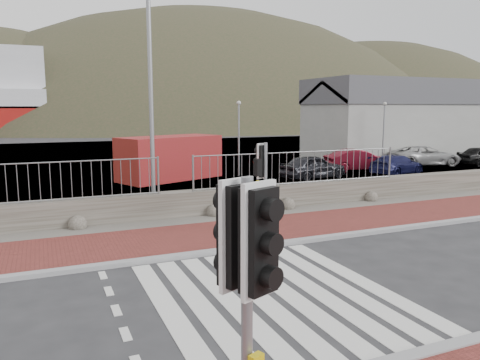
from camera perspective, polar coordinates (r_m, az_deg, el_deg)
name	(u,v)px	position (r m, az deg, el deg)	size (l,w,h in m)	color
ground	(273,295)	(9.66, 4.07, -13.83)	(220.00, 220.00, 0.00)	#28282B
sidewalk_far	(202,237)	(13.58, -4.69, -6.95)	(40.00, 3.00, 0.08)	maroon
kerb_far	(220,251)	(12.22, -2.43, -8.67)	(40.00, 0.25, 0.12)	gray
zebra_crossing	(273,295)	(9.65, 4.07, -13.80)	(4.62, 5.60, 0.01)	silver
gravel_strip	(182,222)	(15.43, -7.06, -5.12)	(40.00, 1.50, 0.06)	#59544C
stone_wall	(175,205)	(16.09, -7.88, -3.03)	(40.00, 0.60, 0.90)	#4E4940
railing	(176,166)	(15.73, -7.84, 1.76)	(18.07, 0.07, 1.22)	gray
quay	(102,159)	(36.24, -16.53, 2.48)	(120.00, 40.00, 0.50)	#4C4C4F
water	(71,135)	(71.03, -19.88, 5.19)	(220.00, 50.00, 0.05)	#3F4C54
harbor_building	(391,119)	(36.82, 17.91, 7.08)	(12.20, 6.20, 5.80)	#9E9E99
hills_backdrop	(105,241)	(100.07, -16.19, -7.17)	(254.00, 90.00, 100.00)	#2E3620
traffic_signal_near	(247,262)	(4.70, 0.87, -9.97)	(0.50, 0.41, 3.04)	gray
traffic_signal_far	(264,169)	(13.47, 3.00, 1.36)	(0.67, 0.45, 2.73)	gray
streetlight	(155,75)	(16.43, -10.36, 12.49)	(1.77, 0.70, 8.57)	gray
shipping_container	(170,158)	(24.94, -8.53, 2.69)	(5.43, 2.26, 2.26)	maroon
car_a	(313,167)	(25.12, 8.89, 1.60)	(1.52, 3.77, 1.28)	black
car_b	(358,160)	(28.71, 14.24, 2.34)	(1.39, 3.97, 1.31)	#5B0D19
car_c	(397,164)	(28.02, 18.54, 1.81)	(1.56, 3.85, 1.12)	#151642
car_d	(425,156)	(32.98, 21.62, 2.76)	(2.12, 4.61, 1.28)	#A2A2A2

